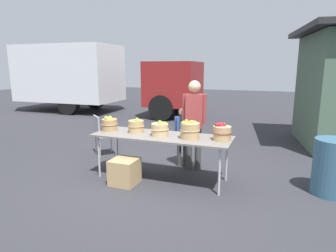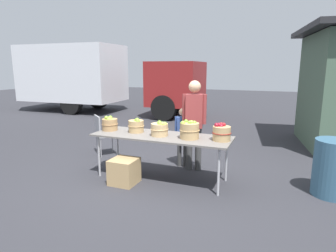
% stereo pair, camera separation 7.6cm
% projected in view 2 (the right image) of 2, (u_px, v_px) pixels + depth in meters
% --- Properties ---
extents(ground_plane, '(40.00, 40.00, 0.00)m').
position_uv_depth(ground_plane, '(161.00, 178.00, 4.87)').
color(ground_plane, '#2D2D33').
extents(market_table, '(2.30, 0.76, 0.75)m').
position_uv_depth(market_table, '(161.00, 138.00, 4.73)').
color(market_table, slate).
rests_on(market_table, ground).
extents(apple_basket_green_0, '(0.29, 0.29, 0.26)m').
position_uv_depth(apple_basket_green_0, '(110.00, 124.00, 5.08)').
color(apple_basket_green_0, '#A87F51').
rests_on(apple_basket_green_0, market_table).
extents(apple_basket_green_1, '(0.28, 0.28, 0.26)m').
position_uv_depth(apple_basket_green_1, '(136.00, 126.00, 4.93)').
color(apple_basket_green_1, tan).
rests_on(apple_basket_green_1, market_table).
extents(apple_basket_green_2, '(0.30, 0.30, 0.25)m').
position_uv_depth(apple_basket_green_2, '(160.00, 129.00, 4.68)').
color(apple_basket_green_2, tan).
rests_on(apple_basket_green_2, market_table).
extents(apple_basket_green_3, '(0.32, 0.32, 0.29)m').
position_uv_depth(apple_basket_green_3, '(189.00, 130.00, 4.49)').
color(apple_basket_green_3, tan).
rests_on(apple_basket_green_3, market_table).
extents(apple_basket_red_0, '(0.29, 0.29, 0.27)m').
position_uv_depth(apple_basket_red_0, '(221.00, 133.00, 4.37)').
color(apple_basket_red_0, tan).
rests_on(apple_basket_red_0, market_table).
extents(vendor_adult, '(0.42, 0.27, 1.62)m').
position_uv_depth(vendor_adult, '(194.00, 118.00, 5.11)').
color(vendor_adult, '#3F3F3F').
rests_on(vendor_adult, ground).
extents(child_customer, '(0.29, 0.20, 1.11)m').
position_uv_depth(child_customer, '(183.00, 132.00, 5.36)').
color(child_customer, '#3F3F3F').
rests_on(child_customer, ground).
extents(box_truck, '(7.77, 2.45, 2.75)m').
position_uv_depth(box_truck, '(94.00, 76.00, 11.93)').
color(box_truck, silver).
rests_on(box_truck, ground).
extents(folding_chair, '(0.56, 0.56, 0.86)m').
position_uv_depth(folding_chair, '(103.00, 132.00, 6.07)').
color(folding_chair, '#99999E').
rests_on(folding_chair, ground).
extents(trash_barrel, '(0.56, 0.56, 0.83)m').
position_uv_depth(trash_barrel, '(333.00, 168.00, 4.16)').
color(trash_barrel, '#335972').
rests_on(trash_barrel, ground).
extents(produce_crate, '(0.41, 0.41, 0.41)m').
position_uv_depth(produce_crate, '(124.00, 171.00, 4.63)').
color(produce_crate, tan).
rests_on(produce_crate, ground).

